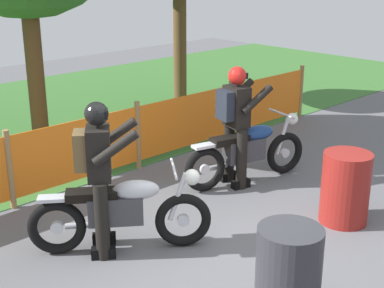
% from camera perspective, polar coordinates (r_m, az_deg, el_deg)
% --- Properties ---
extents(ground, '(24.00, 24.00, 0.02)m').
position_cam_1_polar(ground, '(6.05, 4.05, -12.10)').
color(ground, '#5B5B60').
extents(barrier_fence, '(10.36, 0.08, 1.05)m').
position_cam_1_polar(barrier_fence, '(7.84, -11.45, -0.61)').
color(barrier_fence, '#997547').
rests_on(barrier_fence, ground).
extents(motorcycle_lead, '(1.97, 0.76, 0.95)m').
position_cam_1_polar(motorcycle_lead, '(7.93, 5.70, -0.72)').
color(motorcycle_lead, black).
rests_on(motorcycle_lead, ground).
extents(motorcycle_trailing, '(1.67, 1.27, 0.94)m').
position_cam_1_polar(motorcycle_trailing, '(6.12, -7.22, -6.87)').
color(motorcycle_trailing, black).
rests_on(motorcycle_trailing, ground).
extents(rider_lead, '(0.75, 0.64, 1.69)m').
position_cam_1_polar(rider_lead, '(7.66, 4.48, 2.48)').
color(rider_lead, black).
rests_on(rider_lead, ground).
extents(rider_trailing, '(0.78, 0.73, 1.69)m').
position_cam_1_polar(rider_trailing, '(5.93, -9.51, -2.65)').
color(rider_trailing, black).
rests_on(rider_trailing, ground).
extents(oil_drum, '(0.58, 0.58, 0.88)m').
position_cam_1_polar(oil_drum, '(6.96, 15.41, -4.35)').
color(oil_drum, maroon).
rests_on(oil_drum, ground).
extents(spare_drum, '(0.58, 0.58, 0.88)m').
position_cam_1_polar(spare_drum, '(5.08, 9.81, -12.96)').
color(spare_drum, '#2D2D33').
rests_on(spare_drum, ground).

